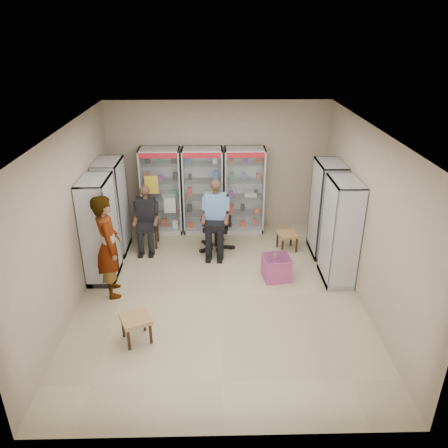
{
  "coord_description": "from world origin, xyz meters",
  "views": [
    {
      "loc": [
        -0.08,
        -6.69,
        4.5
      ],
      "look_at": [
        0.09,
        0.7,
        1.1
      ],
      "focal_mm": 35.0,
      "sensor_mm": 36.0,
      "label": 1
    }
  ],
  "objects_px": {
    "standing_man": "(108,246)",
    "cabinet_left_far": "(112,207)",
    "pink_trunk": "(276,268)",
    "woven_stool_a": "(287,241)",
    "cabinet_right_far": "(326,209)",
    "seated_shopkeeper": "(216,218)",
    "cabinet_right_near": "(340,232)",
    "cabinet_back_mid": "(203,191)",
    "cabinet_left_near": "(100,230)",
    "cabinet_back_left": "(161,191)",
    "woven_stool_b": "(137,329)",
    "cabinet_back_right": "(244,191)",
    "wooden_chair": "(148,226)",
    "office_chair": "(216,224)"
  },
  "relations": [
    {
      "from": "wooden_chair",
      "to": "seated_shopkeeper",
      "type": "relative_size",
      "value": 0.62
    },
    {
      "from": "seated_shopkeeper",
      "to": "pink_trunk",
      "type": "bearing_deg",
      "value": -41.06
    },
    {
      "from": "wooden_chair",
      "to": "cabinet_left_far",
      "type": "bearing_deg",
      "value": -163.61
    },
    {
      "from": "cabinet_right_far",
      "to": "cabinet_back_mid",
      "type": "bearing_deg",
      "value": 66.35
    },
    {
      "from": "cabinet_back_mid",
      "to": "cabinet_left_near",
      "type": "relative_size",
      "value": 1.0
    },
    {
      "from": "cabinet_back_right",
      "to": "cabinet_left_near",
      "type": "relative_size",
      "value": 1.0
    },
    {
      "from": "cabinet_left_near",
      "to": "seated_shopkeeper",
      "type": "xyz_separation_m",
      "value": [
        2.17,
        1.04,
        -0.24
      ]
    },
    {
      "from": "cabinet_right_far",
      "to": "woven_stool_b",
      "type": "relative_size",
      "value": 4.71
    },
    {
      "from": "cabinet_back_left",
      "to": "woven_stool_a",
      "type": "bearing_deg",
      "value": -20.09
    },
    {
      "from": "cabinet_right_far",
      "to": "seated_shopkeeper",
      "type": "relative_size",
      "value": 1.32
    },
    {
      "from": "cabinet_back_right",
      "to": "cabinet_right_near",
      "type": "height_order",
      "value": "same"
    },
    {
      "from": "cabinet_right_far",
      "to": "pink_trunk",
      "type": "xyz_separation_m",
      "value": [
        -1.14,
        -1.06,
        -0.77
      ]
    },
    {
      "from": "cabinet_back_right",
      "to": "standing_man",
      "type": "distance_m",
      "value": 3.65
    },
    {
      "from": "cabinet_right_far",
      "to": "cabinet_right_near",
      "type": "distance_m",
      "value": 1.1
    },
    {
      "from": "cabinet_right_near",
      "to": "seated_shopkeeper",
      "type": "distance_m",
      "value": 2.61
    },
    {
      "from": "cabinet_right_near",
      "to": "cabinet_back_mid",
      "type": "bearing_deg",
      "value": 49.16
    },
    {
      "from": "office_chair",
      "to": "standing_man",
      "type": "xyz_separation_m",
      "value": [
        -1.89,
        -1.67,
        0.36
      ]
    },
    {
      "from": "cabinet_left_far",
      "to": "cabinet_back_left",
      "type": "bearing_deg",
      "value": 135.0
    },
    {
      "from": "cabinet_back_mid",
      "to": "standing_man",
      "type": "height_order",
      "value": "cabinet_back_mid"
    },
    {
      "from": "cabinet_left_near",
      "to": "woven_stool_b",
      "type": "distance_m",
      "value": 2.27
    },
    {
      "from": "cabinet_right_near",
      "to": "standing_man",
      "type": "distance_m",
      "value": 4.2
    },
    {
      "from": "cabinet_back_left",
      "to": "cabinet_left_near",
      "type": "distance_m",
      "value": 2.23
    },
    {
      "from": "cabinet_left_far",
      "to": "woven_stool_a",
      "type": "relative_size",
      "value": 4.99
    },
    {
      "from": "cabinet_back_left",
      "to": "woven_stool_b",
      "type": "height_order",
      "value": "cabinet_back_left"
    },
    {
      "from": "seated_shopkeeper",
      "to": "woven_stool_a",
      "type": "bearing_deg",
      "value": 4.17
    },
    {
      "from": "cabinet_back_left",
      "to": "standing_man",
      "type": "bearing_deg",
      "value": -103.98
    },
    {
      "from": "cabinet_back_right",
      "to": "seated_shopkeeper",
      "type": "bearing_deg",
      "value": -123.66
    },
    {
      "from": "cabinet_right_far",
      "to": "seated_shopkeeper",
      "type": "height_order",
      "value": "cabinet_right_far"
    },
    {
      "from": "cabinet_back_mid",
      "to": "cabinet_left_near",
      "type": "distance_m",
      "value": 2.77
    },
    {
      "from": "cabinet_back_left",
      "to": "cabinet_back_right",
      "type": "xyz_separation_m",
      "value": [
        1.9,
        0.0,
        0.0
      ]
    },
    {
      "from": "cabinet_right_far",
      "to": "cabinet_left_near",
      "type": "height_order",
      "value": "same"
    },
    {
      "from": "cabinet_left_near",
      "to": "woven_stool_a",
      "type": "relative_size",
      "value": 4.99
    },
    {
      "from": "cabinet_right_near",
      "to": "pink_trunk",
      "type": "bearing_deg",
      "value": 87.89
    },
    {
      "from": "cabinet_right_near",
      "to": "cabinet_left_near",
      "type": "xyz_separation_m",
      "value": [
        -4.46,
        0.2,
        0.0
      ]
    },
    {
      "from": "cabinet_left_near",
      "to": "pink_trunk",
      "type": "height_order",
      "value": "cabinet_left_near"
    },
    {
      "from": "seated_shopkeeper",
      "to": "pink_trunk",
      "type": "xyz_separation_m",
      "value": [
        1.15,
        -1.2,
        -0.53
      ]
    },
    {
      "from": "seated_shopkeeper",
      "to": "standing_man",
      "type": "distance_m",
      "value": 2.5
    },
    {
      "from": "cabinet_back_left",
      "to": "cabinet_left_near",
      "type": "bearing_deg",
      "value": -114.61
    },
    {
      "from": "cabinet_back_right",
      "to": "wooden_chair",
      "type": "bearing_deg",
      "value": -161.25
    },
    {
      "from": "cabinet_back_mid",
      "to": "cabinet_left_far",
      "type": "xyz_separation_m",
      "value": [
        -1.88,
        -0.93,
        0.0
      ]
    },
    {
      "from": "cabinet_back_left",
      "to": "wooden_chair",
      "type": "relative_size",
      "value": 2.13
    },
    {
      "from": "wooden_chair",
      "to": "office_chair",
      "type": "bearing_deg",
      "value": -7.98
    },
    {
      "from": "cabinet_right_near",
      "to": "woven_stool_b",
      "type": "height_order",
      "value": "cabinet_right_near"
    },
    {
      "from": "seated_shopkeeper",
      "to": "cabinet_right_near",
      "type": "bearing_deg",
      "value": -23.28
    },
    {
      "from": "standing_man",
      "to": "cabinet_left_far",
      "type": "bearing_deg",
      "value": -8.02
    },
    {
      "from": "cabinet_right_near",
      "to": "pink_trunk",
      "type": "xyz_separation_m",
      "value": [
        -1.14,
        0.04,
        -0.77
      ]
    },
    {
      "from": "pink_trunk",
      "to": "woven_stool_a",
      "type": "bearing_deg",
      "value": 71.61
    },
    {
      "from": "cabinet_back_left",
      "to": "cabinet_back_mid",
      "type": "xyz_separation_m",
      "value": [
        0.95,
        0.0,
        0.0
      ]
    },
    {
      "from": "cabinet_right_far",
      "to": "office_chair",
      "type": "distance_m",
      "value": 2.33
    },
    {
      "from": "cabinet_back_right",
      "to": "cabinet_left_near",
      "type": "distance_m",
      "value": 3.48
    }
  ]
}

